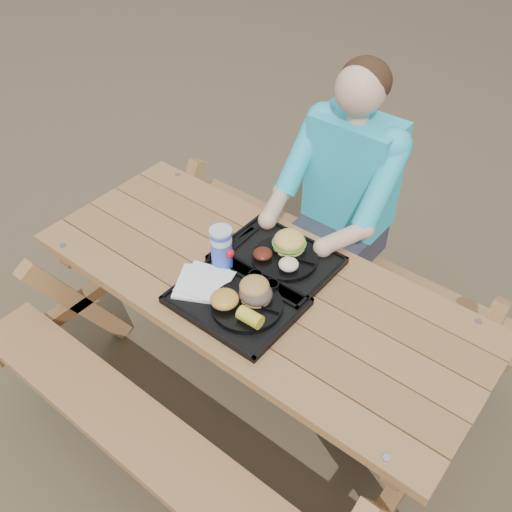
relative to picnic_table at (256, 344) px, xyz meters
The scene contains 18 objects.
ground 0.38m from the picnic_table, ahead, with size 60.00×60.00×0.00m, color #999999.
picnic_table is the anchor object (origin of this frame).
tray_near 0.41m from the picnic_table, 82.89° to the right, with size 0.45×0.35×0.02m, color black.
tray_far 0.41m from the picnic_table, 91.12° to the left, with size 0.45×0.35×0.02m, color black.
plate_near 0.44m from the picnic_table, 63.11° to the right, with size 0.26×0.26×0.02m, color black.
plate_far 0.43m from the picnic_table, 79.41° to the left, with size 0.26×0.26×0.02m, color black.
napkin_stack 0.46m from the picnic_table, 130.46° to the right, with size 0.18×0.18×0.02m, color white.
soda_cup 0.50m from the picnic_table, 169.70° to the right, with size 0.08×0.08×0.17m, color blue.
condiment_bbq 0.41m from the picnic_table, 57.70° to the right, with size 0.05×0.05×0.03m, color #320A05.
condiment_mustard 0.42m from the picnic_table, ahead, with size 0.05×0.05×0.03m, color yellow.
sandwich 0.49m from the picnic_table, 51.82° to the right, with size 0.12×0.12×0.12m, color #BA8641, non-canonical shape.
mac_cheese 0.48m from the picnic_table, 86.44° to the right, with size 0.10×0.10×0.05m, color gold.
corn_cob 0.51m from the picnic_table, 55.99° to the right, with size 0.09×0.09×0.05m, color yellow, non-canonical shape.
cutlery_far 0.46m from the picnic_table, 142.07° to the left, with size 0.03×0.18×0.01m, color black.
burger 0.51m from the picnic_table, 87.36° to the left, with size 0.13×0.13×0.11m, color #F0BC54, non-canonical shape.
baked_beans 0.44m from the picnic_table, 113.24° to the left, with size 0.08×0.08×0.04m, color #511C10.
potato_salad 0.45m from the picnic_table, 52.02° to the left, with size 0.08×0.08×0.04m, color #F3E9CE.
diner 0.75m from the picnic_table, 91.93° to the left, with size 0.48×0.84×1.28m, color #1CCAB5, non-canonical shape.
Camera 1 is at (0.98, -1.22, 2.28)m, focal length 40.00 mm.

